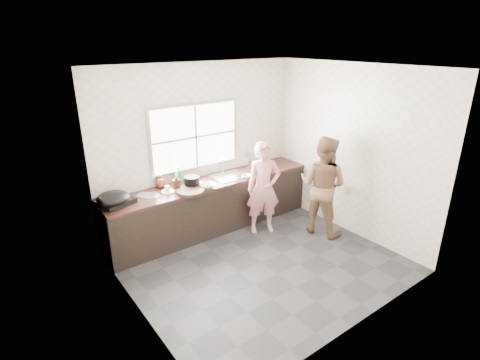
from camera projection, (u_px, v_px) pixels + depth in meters
floor at (261, 263)px, 5.39m from camera, size 3.60×3.20×0.01m
ceiling at (266, 67)px, 4.43m from camera, size 3.60×3.20×0.01m
wall_back at (200, 147)px, 6.12m from camera, size 3.60×0.01×2.70m
wall_left at (131, 210)px, 3.91m from camera, size 0.01×3.20×2.70m
wall_right at (351, 151)px, 5.91m from camera, size 0.01×3.20×2.70m
wall_front at (367, 219)px, 3.70m from camera, size 3.60×0.01×2.70m
cabinet at (212, 206)px, 6.21m from camera, size 3.60×0.62×0.82m
countertop at (212, 182)px, 6.06m from camera, size 3.60×0.64×0.04m
sink at (229, 176)px, 6.25m from camera, size 0.55×0.45×0.02m
faucet at (222, 165)px, 6.34m from camera, size 0.02×0.02×0.30m
window_frame at (195, 137)px, 5.98m from camera, size 1.60×0.05×1.10m
window_glazing at (196, 137)px, 5.96m from camera, size 1.50×0.01×1.00m
woman at (263, 191)px, 6.05m from camera, size 0.61×0.53×1.42m
person_side at (322, 186)px, 5.99m from camera, size 0.83×0.94×1.62m
cutting_board at (190, 191)px, 5.60m from camera, size 0.44×0.44×0.04m
cleaver at (198, 183)px, 5.83m from camera, size 0.20×0.10×0.01m
bowl_mince at (207, 186)px, 5.78m from camera, size 0.26×0.26×0.06m
bowl_crabs at (262, 172)px, 6.38m from camera, size 0.25×0.25×0.06m
bowl_held at (246, 176)px, 6.19m from camera, size 0.26×0.26×0.06m
black_pot at (192, 182)px, 5.78m from camera, size 0.25×0.25×0.17m
plate_food at (168, 192)px, 5.61m from camera, size 0.24×0.24×0.02m
bottle_green at (179, 174)px, 5.91m from camera, size 0.13×0.13×0.31m
bottle_brown_tall at (176, 183)px, 5.69m from camera, size 0.12×0.12×0.22m
bottle_brown_short at (160, 182)px, 5.76m from camera, size 0.16×0.16×0.19m
glass_jar at (167, 189)px, 5.59m from camera, size 0.10×0.10×0.10m
burner at (114, 201)px, 5.22m from camera, size 0.56×0.56×0.07m
wok at (113, 198)px, 5.05m from camera, size 0.53×0.53×0.17m
dish_rack at (253, 157)px, 6.74m from camera, size 0.43×0.30×0.32m
pot_lid_left at (144, 195)px, 5.49m from camera, size 0.27×0.27×0.01m
pot_lid_right at (151, 196)px, 5.47m from camera, size 0.32×0.32×0.01m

